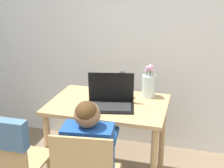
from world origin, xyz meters
TOP-DOWN VIEW (x-y plane):
  - wall_back at (0.00, 2.23)m, footprint 6.40×0.05m
  - dining_table at (-0.28, 1.49)m, footprint 0.95×0.65m
  - chair_spare at (-0.82, 0.86)m, footprint 0.41×0.44m
  - person_seated at (-0.25, 0.96)m, footprint 0.38×0.46m
  - laptop at (-0.24, 1.44)m, footprint 0.41×0.32m
  - flower_vase at (0.01, 1.71)m, footprint 0.11×0.11m
  - water_bottle at (-0.20, 1.64)m, footprint 0.08×0.08m

SIDE VIEW (x-z plane):
  - chair_spare at x=-0.82m, z-range 0.15..1.00m
  - person_seated at x=-0.25m, z-range 0.12..1.11m
  - dining_table at x=-0.28m, z-range 0.25..0.99m
  - laptop at x=-0.24m, z-range 0.67..0.92m
  - water_bottle at x=-0.20m, z-range 0.73..0.95m
  - flower_vase at x=0.01m, z-range 0.70..0.99m
  - wall_back at x=0.00m, z-range 0.00..2.50m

